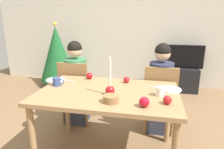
{
  "coord_description": "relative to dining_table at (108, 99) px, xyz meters",
  "views": [
    {
      "loc": [
        0.43,
        -1.86,
        1.47
      ],
      "look_at": [
        0.0,
        0.2,
        0.87
      ],
      "focal_mm": 32.34,
      "sensor_mm": 36.0,
      "label": 1
    }
  ],
  "objects": [
    {
      "name": "chair_right",
      "position": [
        0.54,
        0.61,
        -0.15
      ],
      "size": [
        0.4,
        0.4,
        0.9
      ],
      "color": "olive",
      "rests_on": "ground"
    },
    {
      "name": "mug_right",
      "position": [
        0.51,
        -0.02,
        0.13
      ],
      "size": [
        0.12,
        0.08,
        0.09
      ],
      "color": "silver",
      "rests_on": "dining_table"
    },
    {
      "name": "bowl_walnuts",
      "position": [
        0.09,
        -0.26,
        0.11
      ],
      "size": [
        0.14,
        0.14,
        0.06
      ],
      "primitive_type": "cylinder",
      "color": "olive",
      "rests_on": "dining_table"
    },
    {
      "name": "dining_table",
      "position": [
        0.0,
        0.0,
        0.0
      ],
      "size": [
        1.4,
        0.9,
        0.75
      ],
      "color": "#99754C",
      "rests_on": "ground"
    },
    {
      "name": "plate_left",
      "position": [
        -0.69,
        0.23,
        0.09
      ],
      "size": [
        0.22,
        0.22,
        0.01
      ],
      "primitive_type": "cylinder",
      "color": "silver",
      "rests_on": "dining_table"
    },
    {
      "name": "person_right_child",
      "position": [
        0.54,
        0.64,
        -0.1
      ],
      "size": [
        0.3,
        0.3,
        1.17
      ],
      "color": "#33384C",
      "rests_on": "ground"
    },
    {
      "name": "christmas_tree",
      "position": [
        -1.61,
        2.1,
        0.05
      ],
      "size": [
        0.75,
        0.75,
        1.38
      ],
      "color": "brown",
      "rests_on": "ground"
    },
    {
      "name": "chair_left",
      "position": [
        -0.6,
        0.61,
        -0.15
      ],
      "size": [
        0.4,
        0.4,
        0.9
      ],
      "color": "olive",
      "rests_on": "ground"
    },
    {
      "name": "plate_right",
      "position": [
        0.62,
        0.17,
        0.09
      ],
      "size": [
        0.22,
        0.22,
        0.01
      ],
      "primitive_type": "cylinder",
      "color": "white",
      "rests_on": "dining_table"
    },
    {
      "name": "fork_left",
      "position": [
        -0.52,
        0.23,
        0.09
      ],
      "size": [
        0.18,
        0.06,
        0.01
      ],
      "primitive_type": "cube",
      "rotation": [
        0.0,
        0.0,
        -0.29
      ],
      "color": "silver",
      "rests_on": "dining_table"
    },
    {
      "name": "apple_far_edge",
      "position": [
        0.14,
        0.31,
        0.12
      ],
      "size": [
        0.07,
        0.07,
        0.07
      ],
      "primitive_type": "sphere",
      "color": "#AE1A21",
      "rests_on": "dining_table"
    },
    {
      "name": "candle_centerpiece",
      "position": [
        0.04,
        -0.09,
        0.16
      ],
      "size": [
        0.09,
        0.09,
        0.37
      ],
      "color": "red",
      "rests_on": "dining_table"
    },
    {
      "name": "apple_near_candle",
      "position": [
        0.57,
        -0.2,
        0.12
      ],
      "size": [
        0.08,
        0.08,
        0.08
      ],
      "primitive_type": "sphere",
      "color": "#AA181D",
      "rests_on": "dining_table"
    },
    {
      "name": "back_wall",
      "position": [
        0.0,
        2.6,
        0.63
      ],
      "size": [
        6.4,
        0.1,
        2.6
      ],
      "primitive_type": "cube",
      "color": "beige",
      "rests_on": "ground"
    },
    {
      "name": "apple_by_left_plate",
      "position": [
        0.38,
        -0.3,
        0.13
      ],
      "size": [
        0.09,
        0.09,
        0.09
      ],
      "primitive_type": "sphere",
      "color": "#B30F22",
      "rests_on": "dining_table"
    },
    {
      "name": "fork_right",
      "position": [
        0.46,
        0.22,
        0.09
      ],
      "size": [
        0.18,
        0.06,
        0.01
      ],
      "primitive_type": "cube",
      "rotation": [
        0.0,
        0.0,
        -0.29
      ],
      "color": "silver",
      "rests_on": "dining_table"
    },
    {
      "name": "tv",
      "position": [
        1.01,
        2.3,
        0.04
      ],
      "size": [
        0.79,
        0.05,
        0.46
      ],
      "color": "black",
      "rests_on": "tv_stand"
    },
    {
      "name": "apple_by_right_mug",
      "position": [
        -0.31,
        0.37,
        0.12
      ],
      "size": [
        0.08,
        0.08,
        0.08
      ],
      "primitive_type": "sphere",
      "color": "#B21017",
      "rests_on": "dining_table"
    },
    {
      "name": "tv_stand",
      "position": [
        1.01,
        2.3,
        -0.43
      ],
      "size": [
        0.64,
        0.4,
        0.48
      ],
      "primitive_type": "cube",
      "color": "black",
      "rests_on": "ground"
    },
    {
      "name": "person_left_child",
      "position": [
        -0.6,
        0.64,
        -0.1
      ],
      "size": [
        0.3,
        0.3,
        1.17
      ],
      "color": "#33384C",
      "rests_on": "ground"
    },
    {
      "name": "mug_left",
      "position": [
        -0.58,
        0.06,
        0.13
      ],
      "size": [
        0.13,
        0.09,
        0.09
      ],
      "color": "#33477F",
      "rests_on": "dining_table"
    }
  ]
}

